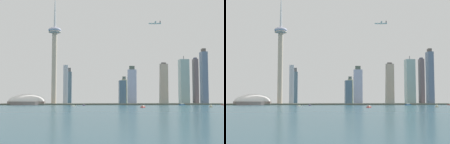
% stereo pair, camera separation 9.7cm
% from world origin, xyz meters
% --- Properties ---
extents(ground_plane, '(6000.00, 6000.00, 0.00)m').
position_xyz_m(ground_plane, '(0.00, 0.00, 0.00)').
color(ground_plane, '#274E5D').
extents(waterfront_pier, '(839.47, 78.50, 3.71)m').
position_xyz_m(waterfront_pier, '(0.00, 453.95, 1.86)').
color(waterfront_pier, '#5F6557').
rests_on(waterfront_pier, ground).
extents(observation_tower, '(35.14, 35.14, 323.25)m').
position_xyz_m(observation_tower, '(-208.43, 440.97, 148.25)').
color(observation_tower, '#BDAC99').
rests_on(observation_tower, ground).
extents(stadium_dome, '(98.92, 98.92, 39.46)m').
position_xyz_m(stadium_dome, '(-280.41, 448.86, 8.23)').
color(stadium_dome, gray).
rests_on(stadium_dome, ground).
extents(skyscraper_0, '(15.51, 24.25, 156.56)m').
position_xyz_m(skyscraper_0, '(204.57, 440.64, 75.36)').
color(skyscraper_0, slate).
rests_on(skyscraper_0, ground).
extents(skyscraper_1, '(24.20, 14.47, 110.45)m').
position_xyz_m(skyscraper_1, '(8.76, 486.48, 51.99)').
color(skyscraper_1, '#A3B0D4').
rests_on(skyscraper_1, ground).
extents(skyscraper_2, '(14.89, 21.26, 82.38)m').
position_xyz_m(skyscraper_2, '(-8.93, 525.69, 38.30)').
color(skyscraper_2, beige).
rests_on(skyscraper_2, ground).
extents(skyscraper_3, '(15.15, 16.52, 63.92)m').
position_xyz_m(skyscraper_3, '(240.49, 538.36, 31.96)').
color(skyscraper_3, gray).
rests_on(skyscraper_3, ground).
extents(skyscraper_4, '(12.43, 18.67, 110.74)m').
position_xyz_m(skyscraper_4, '(-179.82, 486.00, 55.37)').
color(skyscraper_4, '#9DABBE').
rests_on(skyscraper_4, ground).
extents(skyscraper_5, '(12.10, 20.55, 136.72)m').
position_xyz_m(skyscraper_5, '(196.81, 487.22, 67.02)').
color(skyscraper_5, slate).
rests_on(skyscraper_5, ground).
extents(skyscraper_6, '(18.44, 22.46, 65.71)m').
position_xyz_m(skyscraper_6, '(-24.89, 441.79, 32.85)').
color(skyscraper_6, slate).
rests_on(skyscraper_6, ground).
extents(skyscraper_7, '(26.07, 26.81, 141.39)m').
position_xyz_m(skyscraper_7, '(162.47, 488.71, 65.54)').
color(skyscraper_7, '#95B8B8').
rests_on(skyscraper_7, ground).
extents(skyscraper_8, '(13.80, 24.88, 109.13)m').
position_xyz_m(skyscraper_8, '(-171.51, 550.51, 50.92)').
color(skyscraper_8, slate).
rests_on(skyscraper_8, ground).
extents(skyscraper_9, '(24.73, 20.81, 126.34)m').
position_xyz_m(skyscraper_9, '(112.66, 533.15, 61.79)').
color(skyscraper_9, '#B8A797').
rests_on(skyscraper_9, ground).
extents(boat_0, '(17.57, 12.87, 8.24)m').
position_xyz_m(boat_0, '(115.44, 359.77, 1.71)').
color(boat_0, '#1C528C').
rests_on(boat_0, ground).
extents(boat_1, '(10.72, 13.01, 3.93)m').
position_xyz_m(boat_1, '(-25.40, 140.52, 1.41)').
color(boat_1, '#AF241F').
rests_on(boat_1, ground).
extents(boat_2, '(12.15, 9.64, 3.18)m').
position_xyz_m(boat_2, '(-151.30, 215.76, 1.16)').
color(boat_2, white).
rests_on(boat_2, ground).
extents(boat_3, '(3.72, 7.42, 4.53)m').
position_xyz_m(boat_3, '(102.88, 145.03, 1.66)').
color(boat_3, beige).
rests_on(boat_3, ground).
extents(boat_4, '(12.94, 10.01, 9.04)m').
position_xyz_m(boat_4, '(226.54, 366.08, 1.49)').
color(boat_4, '#A92022').
rests_on(boat_4, ground).
extents(boat_5, '(5.15, 6.30, 8.25)m').
position_xyz_m(boat_5, '(-129.67, 334.86, 1.47)').
color(boat_5, '#241336').
rests_on(boat_5, ground).
extents(airplane, '(32.87, 32.07, 8.69)m').
position_xyz_m(airplane, '(54.47, 387.69, 213.39)').
color(airplane, silver).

